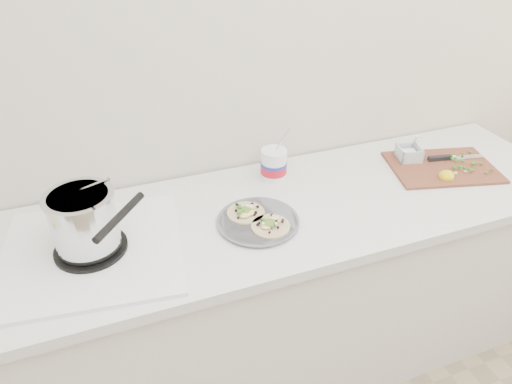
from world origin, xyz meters
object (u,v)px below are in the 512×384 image
object	(u,v)px
stove	(87,231)
cutboard	(440,164)
tub	(274,162)
taco_plate	(258,219)

from	to	relation	value
stove	cutboard	world-z (taller)	stove
cutboard	tub	bearing A→B (deg)	-179.53
taco_plate	tub	distance (m)	0.31
tub	cutboard	world-z (taller)	tub
taco_plate	tub	world-z (taller)	tub
taco_plate	tub	size ratio (longest dim) A/B	1.23
taco_plate	cutboard	world-z (taller)	cutboard
taco_plate	tub	bearing A→B (deg)	57.27
tub	cutboard	distance (m)	0.69
tub	cutboard	xyz separation A→B (m)	(0.67, -0.16, -0.05)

